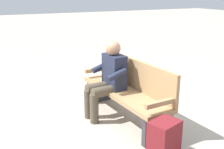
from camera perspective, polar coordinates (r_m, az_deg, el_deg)
The scene contains 4 objects.
ground_plane at distance 4.29m, azimuth 2.41°, elevation -9.07°, with size 40.00×40.00×0.00m, color #A89E8E.
bench_near at distance 4.14m, azimuth 3.32°, elevation -3.13°, with size 1.83×0.60×0.90m.
person_seated at distance 4.13m, azimuth -0.85°, elevation -0.67°, with size 0.59×0.59×1.18m.
backpack at distance 3.32m, azimuth 10.61°, elevation -13.17°, with size 0.37×0.40×0.47m.
Camera 1 is at (-3.37, 1.85, 1.89)m, focal length 44.16 mm.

